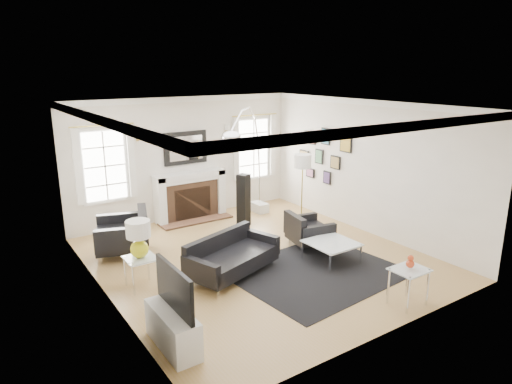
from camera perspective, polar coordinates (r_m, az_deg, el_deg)
floor at (r=8.56m, az=0.26°, el=-8.28°), size 6.00×6.00×0.00m
back_wall at (r=10.65m, az=-8.85°, el=4.17°), size 5.50×0.04×2.80m
front_wall at (r=5.97m, az=16.73°, el=-5.18°), size 5.50×0.04×2.80m
left_wall at (r=6.99m, az=-18.73°, el=-2.35°), size 0.04×6.00×2.80m
right_wall at (r=9.87m, az=13.62°, el=3.04°), size 0.04×6.00×2.80m
ceiling at (r=7.87m, az=0.29°, el=10.76°), size 5.50×6.00×0.02m
crown_molding at (r=7.87m, az=0.29°, el=10.32°), size 5.50×6.00×0.12m
fireplace at (r=10.67m, az=-8.18°, el=-0.53°), size 1.70×0.69×1.11m
mantel_mirror at (r=10.57m, az=-8.80°, el=5.46°), size 1.05×0.07×0.75m
window_left at (r=9.97m, az=-18.39°, el=3.15°), size 1.24×0.15×1.62m
window_right at (r=11.49m, az=-0.35°, el=5.46°), size 1.24×0.15×1.62m
gallery_wall at (r=10.72m, az=8.46°, el=4.98°), size 0.04×1.73×1.29m
tv_unit at (r=6.03m, az=-10.34°, el=-15.86°), size 0.35×1.00×1.09m
area_rug at (r=8.07m, az=7.50°, el=-9.90°), size 2.91×2.50×0.01m
sofa at (r=7.86m, az=-3.22°, el=-8.12°), size 1.85×1.26×0.55m
armchair_left at (r=8.96m, az=-16.04°, el=-5.10°), size 1.20×1.28×0.70m
armchair_right at (r=9.06m, az=6.37°, el=-4.86°), size 0.88×0.95×0.56m
coffee_table at (r=8.42m, az=9.43°, el=-6.42°), size 0.82×0.82×0.37m
side_table_left at (r=7.56m, az=-14.23°, el=-8.66°), size 0.47×0.47×0.52m
nesting_table at (r=7.18m, az=18.57°, el=-9.98°), size 0.52×0.44×0.57m
gourd_lamp at (r=7.39m, az=-14.46°, el=-5.42°), size 0.38×0.38×0.61m
orange_vase at (r=7.09m, az=18.73°, el=-8.32°), size 0.12×0.12×0.20m
arc_floor_lamp at (r=9.87m, az=-1.15°, el=3.88°), size 1.92×1.78×2.72m
stick_floor_lamp at (r=9.38m, az=5.85°, el=3.33°), size 0.35×0.35×1.72m
speaker_tower at (r=10.09m, az=-1.57°, el=-1.03°), size 0.31×0.31×1.17m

